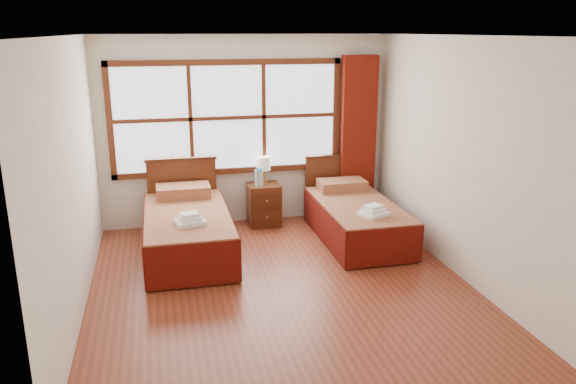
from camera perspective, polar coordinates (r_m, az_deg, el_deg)
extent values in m
plane|color=brown|center=(6.12, -0.73, -9.52)|extent=(4.50, 4.50, 0.00)
plane|color=white|center=(5.52, -0.82, 15.61)|extent=(4.50, 4.50, 0.00)
plane|color=silver|center=(7.85, -4.33, 6.18)|extent=(4.00, 0.00, 4.00)
plane|color=silver|center=(5.62, -21.13, 1.12)|extent=(0.00, 4.50, 4.50)
plane|color=silver|center=(6.40, 17.02, 3.25)|extent=(0.00, 4.50, 4.50)
cube|color=white|center=(7.75, -6.16, 7.51)|extent=(3.00, 0.02, 1.40)
cube|color=#522411|center=(7.88, -5.99, 2.16)|extent=(3.16, 0.06, 0.08)
cube|color=#522411|center=(7.66, -6.32, 12.97)|extent=(3.16, 0.06, 0.08)
cube|color=#522411|center=(7.70, -17.67, 6.79)|extent=(0.08, 0.06, 1.56)
cube|color=#522411|center=(8.06, 4.87, 7.88)|extent=(0.08, 0.06, 1.56)
cube|color=#522411|center=(7.69, -9.87, 7.30)|extent=(0.05, 0.05, 1.40)
cube|color=#522411|center=(7.81, -2.47, 7.65)|extent=(0.05, 0.05, 1.40)
cube|color=#522411|center=(7.73, -6.15, 7.49)|extent=(3.00, 0.05, 0.05)
cube|color=maroon|center=(8.13, 7.10, 5.53)|extent=(0.50, 0.16, 2.30)
cube|color=#411D0D|center=(6.99, -10.09, -5.13)|extent=(0.89, 1.77, 0.29)
cube|color=maroon|center=(6.90, -10.20, -3.08)|extent=(0.99, 1.97, 0.24)
cube|color=#5C1009|center=(6.95, -14.25, -4.46)|extent=(0.03, 1.97, 0.49)
cube|color=#5C1009|center=(6.98, -6.06, -3.92)|extent=(0.03, 1.97, 0.49)
cube|color=#5C1009|center=(6.04, -9.59, -7.37)|extent=(0.99, 0.03, 0.49)
cube|color=maroon|center=(7.52, -10.59, 0.10)|extent=(0.69, 0.40, 0.15)
cube|color=#522411|center=(7.84, -10.66, -0.20)|extent=(0.93, 0.06, 0.96)
cube|color=#411D0D|center=(7.72, -10.85, 3.30)|extent=(0.96, 0.08, 0.04)
cube|color=#411D0D|center=(7.41, 7.03, -3.84)|extent=(0.83, 1.65, 0.27)
cube|color=maroon|center=(7.33, 7.10, -2.03)|extent=(0.93, 1.83, 0.22)
cube|color=#5C1009|center=(7.23, 3.59, -3.30)|extent=(0.03, 1.83, 0.46)
cube|color=#5C1009|center=(7.54, 10.38, -2.72)|extent=(0.03, 1.83, 0.46)
cube|color=#5C1009|center=(6.57, 9.79, -5.54)|extent=(0.93, 0.03, 0.46)
cube|color=maroon|center=(7.87, 5.49, 0.71)|extent=(0.65, 0.38, 0.14)
cube|color=#522411|center=(8.22, 4.71, 0.55)|extent=(0.86, 0.06, 0.90)
cube|color=#411D0D|center=(8.11, 4.78, 3.67)|extent=(0.90, 0.08, 0.04)
cube|color=#522411|center=(7.88, -2.47, -1.28)|extent=(0.44, 0.39, 0.59)
cube|color=#411D0D|center=(7.72, -2.17, -2.56)|extent=(0.39, 0.02, 0.18)
cube|color=#411D0D|center=(7.65, -2.18, -0.89)|extent=(0.39, 0.02, 0.18)
sphere|color=olive|center=(7.70, -2.14, -2.61)|extent=(0.03, 0.03, 0.03)
sphere|color=olive|center=(7.63, -2.16, -0.93)|extent=(0.03, 0.03, 0.03)
cube|color=white|center=(6.47, -9.93, -3.01)|extent=(0.37, 0.34, 0.05)
cube|color=white|center=(6.45, -9.95, -2.62)|extent=(0.27, 0.25, 0.04)
cube|color=white|center=(6.44, -9.97, -2.27)|extent=(0.23, 0.20, 0.04)
cube|color=white|center=(6.85, 8.67, -2.19)|extent=(0.39, 0.37, 0.05)
cube|color=white|center=(6.83, 8.69, -1.81)|extent=(0.29, 0.28, 0.04)
cube|color=white|center=(6.82, 8.70, -1.48)|extent=(0.24, 0.23, 0.04)
cylinder|color=#C48F3E|center=(7.90, -2.47, 1.06)|extent=(0.12, 0.12, 0.02)
cylinder|color=#C48F3E|center=(7.87, -2.48, 1.69)|extent=(0.03, 0.03, 0.16)
cylinder|color=white|center=(7.83, -2.49, 2.93)|extent=(0.19, 0.19, 0.19)
cylinder|color=#A4C1D3|center=(7.69, -3.13, 1.45)|extent=(0.07, 0.07, 0.23)
cylinder|color=blue|center=(7.66, -3.15, 2.40)|extent=(0.03, 0.03, 0.03)
cylinder|color=#A4C1D3|center=(7.69, -2.79, 1.40)|extent=(0.07, 0.07, 0.22)
cylinder|color=blue|center=(7.65, -2.80, 2.30)|extent=(0.03, 0.03, 0.03)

